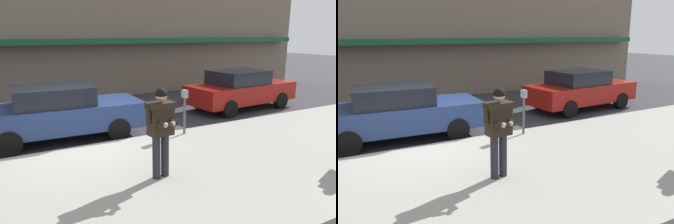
# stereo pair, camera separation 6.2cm
# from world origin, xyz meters

# --- Properties ---
(ground_plane) EXTENTS (80.00, 80.00, 0.00)m
(ground_plane) POSITION_xyz_m (0.00, 0.00, 0.00)
(ground_plane) COLOR #333338
(sidewalk) EXTENTS (32.00, 5.30, 0.14)m
(sidewalk) POSITION_xyz_m (1.00, -2.85, 0.07)
(sidewalk) COLOR #99968E
(sidewalk) RESTS_ON ground
(curb_paint_line) EXTENTS (28.00, 0.12, 0.01)m
(curb_paint_line) POSITION_xyz_m (1.00, 0.05, 0.00)
(curb_paint_line) COLOR silver
(curb_paint_line) RESTS_ON ground
(parked_sedan_mid) EXTENTS (4.59, 2.10, 1.54)m
(parked_sedan_mid) POSITION_xyz_m (-0.19, 1.05, 0.79)
(parked_sedan_mid) COLOR navy
(parked_sedan_mid) RESTS_ON ground
(parked_sedan_far) EXTENTS (4.62, 2.18, 1.54)m
(parked_sedan_far) POSITION_xyz_m (6.87, 1.57, 0.79)
(parked_sedan_far) COLOR maroon
(parked_sedan_far) RESTS_ON ground
(man_texting_on_phone) EXTENTS (0.65, 0.60, 1.81)m
(man_texting_on_phone) POSITION_xyz_m (0.96, -2.85, 1.25)
(man_texting_on_phone) COLOR #23232B
(man_texting_on_phone) RESTS_ON sidewalk
(parking_meter) EXTENTS (0.12, 0.18, 1.27)m
(parking_meter) POSITION_xyz_m (2.91, -0.60, 0.97)
(parking_meter) COLOR #4C4C51
(parking_meter) RESTS_ON sidewalk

